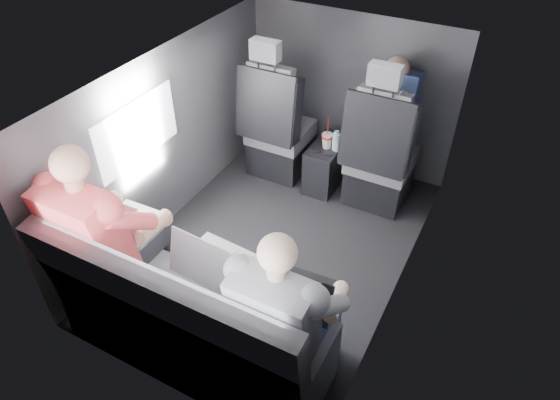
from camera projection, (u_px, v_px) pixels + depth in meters
The scene contains 20 objects.
floor at pixel (278, 246), 3.73m from camera, with size 2.60×2.60×0.00m, color black.
ceiling at pixel (277, 77), 2.88m from camera, with size 2.60×2.60×0.00m, color #B2B2AD.
panel_left at pixel (169, 139), 3.63m from camera, with size 0.02×2.60×1.35m, color #56565B.
panel_right at pixel (410, 213), 2.98m from camera, with size 0.02×2.60×1.35m, color #56565B.
panel_front at pixel (350, 93), 4.20m from camera, with size 1.80×0.02×1.35m, color #56565B.
panel_back at pixel (151, 311), 2.41m from camera, with size 1.80×0.02×1.35m, color #56565B.
side_window at pixel (138, 131), 3.28m from camera, with size 0.02×0.75×0.42m, color white.
seatbelt at pixel (378, 126), 3.52m from camera, with size 0.05×0.01×0.65m, color black.
front_seat_left at pixel (277, 133), 4.22m from camera, with size 0.52×0.58×1.26m.
front_seat_right at pixel (379, 161), 3.89m from camera, with size 0.52×0.58×1.26m.
center_console at pixel (327, 164), 4.21m from camera, with size 0.24×0.48×0.41m.
rear_bench at pixel (189, 322), 2.80m from camera, with size 1.60×0.57×0.92m.
soda_cup at pixel (327, 140), 4.00m from camera, with size 0.09×0.09×0.27m.
water_bottle at pixel (336, 142), 3.96m from camera, with size 0.06×0.06×0.18m.
laptop_white at pixel (127, 220), 2.98m from camera, with size 0.37×0.34×0.27m.
laptop_silver at pixel (213, 260), 2.72m from camera, with size 0.41×0.38×0.28m.
laptop_black at pixel (304, 293), 2.54m from camera, with size 0.38×0.34×0.26m.
passenger_rear_left at pixel (108, 233), 2.86m from camera, with size 0.55×0.66×1.30m.
passenger_rear_right at pixel (288, 313), 2.46m from camera, with size 0.50×0.62×1.22m.
passenger_front_right at pixel (391, 107), 3.87m from camera, with size 0.37×0.37×0.71m.
Camera 1 is at (1.27, -2.37, 2.60)m, focal length 32.00 mm.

